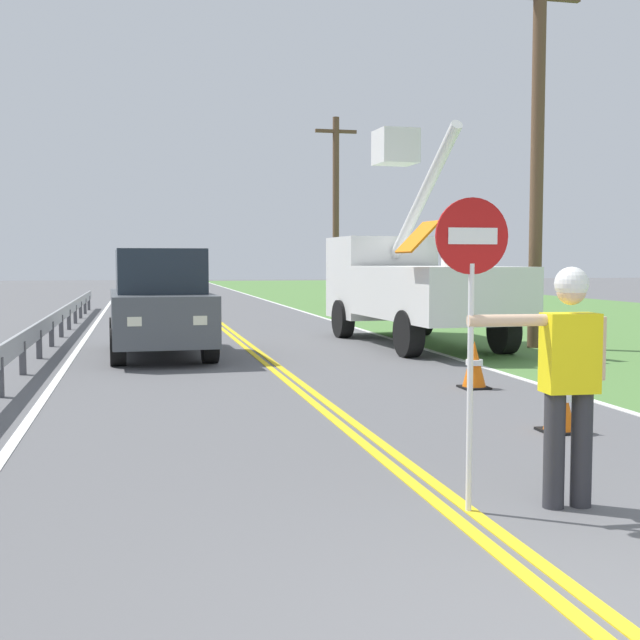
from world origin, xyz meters
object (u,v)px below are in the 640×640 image
(utility_bucket_truck, at_px, (409,282))
(utility_pole_mid, at_px, (336,207))
(traffic_cone_mid, at_px, (474,366))
(oncoming_suv_nearest, at_px, (159,302))
(flagger_worker, at_px, (568,371))
(traffic_cone_lead, at_px, (560,402))
(utility_pole_near, at_px, (537,152))
(stop_sign_paddle, at_px, (471,283))

(utility_bucket_truck, relative_size, utility_pole_mid, 0.86)
(utility_bucket_truck, bearing_deg, traffic_cone_mid, -100.30)
(oncoming_suv_nearest, xyz_separation_m, traffic_cone_mid, (4.41, -5.26, -0.72))
(flagger_worker, bearing_deg, traffic_cone_lead, 62.30)
(utility_pole_mid, height_order, traffic_cone_lead, utility_pole_mid)
(utility_pole_near, distance_m, traffic_cone_lead, 9.83)
(traffic_cone_lead, bearing_deg, utility_pole_mid, 81.74)
(utility_bucket_truck, relative_size, oncoming_suv_nearest, 1.48)
(flagger_worker, height_order, utility_pole_mid, utility_pole_mid)
(traffic_cone_lead, bearing_deg, utility_bucket_truck, 81.07)
(utility_pole_near, xyz_separation_m, utility_pole_mid, (-0.02, 18.28, -0.01))
(stop_sign_paddle, distance_m, utility_pole_mid, 29.63)
(stop_sign_paddle, xyz_separation_m, utility_bucket_truck, (3.61, 12.16, -0.31))
(flagger_worker, distance_m, traffic_cone_mid, 5.90)
(flagger_worker, relative_size, utility_pole_mid, 0.23)
(flagger_worker, height_order, oncoming_suv_nearest, oncoming_suv_nearest)
(stop_sign_paddle, height_order, traffic_cone_mid, stop_sign_paddle)
(stop_sign_paddle, xyz_separation_m, utility_pole_mid, (5.93, 28.93, 2.47))
(utility_bucket_truck, xyz_separation_m, utility_pole_mid, (2.32, 16.77, 2.79))
(utility_pole_mid, height_order, traffic_cone_mid, utility_pole_mid)
(stop_sign_paddle, relative_size, oncoming_suv_nearest, 0.50)
(stop_sign_paddle, distance_m, traffic_cone_mid, 6.23)
(traffic_cone_mid, bearing_deg, traffic_cone_lead, -96.00)
(utility_bucket_truck, height_order, oncoming_suv_nearest, utility_bucket_truck)
(traffic_cone_lead, distance_m, traffic_cone_mid, 3.13)
(flagger_worker, bearing_deg, utility_pole_near, 64.15)
(traffic_cone_lead, bearing_deg, utility_pole_near, 64.73)
(utility_pole_mid, relative_size, traffic_cone_lead, 11.43)
(utility_bucket_truck, distance_m, utility_pole_mid, 17.15)
(flagger_worker, height_order, traffic_cone_lead, flagger_worker)
(stop_sign_paddle, relative_size, utility_pole_near, 0.29)
(stop_sign_paddle, xyz_separation_m, oncoming_suv_nearest, (-2.00, 10.84, -0.65))
(flagger_worker, relative_size, oncoming_suv_nearest, 0.39)
(utility_bucket_truck, xyz_separation_m, traffic_cone_lead, (-1.52, -9.69, -1.06))
(flagger_worker, relative_size, utility_bucket_truck, 0.26)
(flagger_worker, height_order, utility_pole_near, utility_pole_near)
(oncoming_suv_nearest, height_order, traffic_cone_mid, oncoming_suv_nearest)
(oncoming_suv_nearest, bearing_deg, traffic_cone_lead, -63.99)
(utility_pole_mid, bearing_deg, flagger_worker, -100.10)
(flagger_worker, height_order, traffic_cone_mid, flagger_worker)
(utility_pole_mid, distance_m, traffic_cone_mid, 23.92)
(flagger_worker, bearing_deg, traffic_cone_mid, 73.68)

